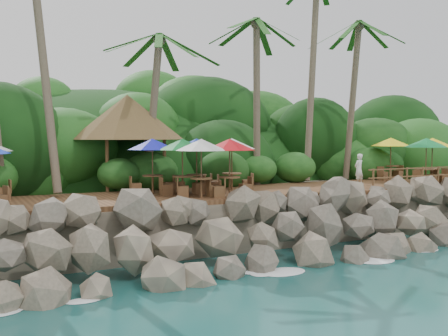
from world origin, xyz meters
TOP-DOWN VIEW (x-y plane):
  - ground at (0.00, 0.00)m, footprint 140.00×140.00m
  - land_base at (0.00, 16.00)m, footprint 32.00×25.20m
  - jungle_hill at (0.00, 23.50)m, footprint 44.80×28.00m
  - seawall at (0.00, 2.00)m, footprint 29.00×4.00m
  - terrace at (0.00, 6.00)m, footprint 26.00×5.00m
  - jungle_foliage at (0.00, 15.00)m, footprint 44.00×16.00m
  - foam_line at (0.00, 0.30)m, footprint 25.20×0.80m
  - palapa at (-3.34, 9.92)m, footprint 5.58×5.58m
  - dining_clusters at (0.54, 5.66)m, footprint 24.41×5.46m
  - railing at (10.12, 3.65)m, footprint 7.20×0.10m
  - waiter at (7.95, 5.95)m, footprint 0.67×0.52m

SIDE VIEW (x-z plane):
  - ground at x=0.00m, z-range 0.00..0.00m
  - jungle_hill at x=0.00m, z-range -7.70..7.70m
  - jungle_foliage at x=0.00m, z-range -6.00..6.00m
  - foam_line at x=0.00m, z-range 0.00..0.06m
  - land_base at x=0.00m, z-range 0.00..2.10m
  - seawall at x=0.00m, z-range 0.00..2.30m
  - terrace at x=0.00m, z-range 2.10..2.30m
  - railing at x=10.12m, z-range 2.41..3.41m
  - waiter at x=7.95m, z-range 2.30..3.93m
  - dining_clusters at x=0.54m, z-range 3.11..5.56m
  - palapa at x=-3.34m, z-range 3.49..8.09m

